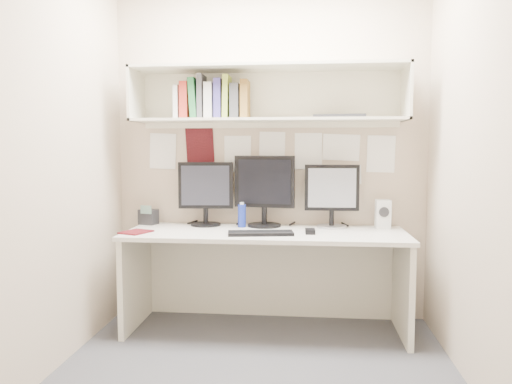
# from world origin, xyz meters

# --- Properties ---
(floor) EXTENTS (2.40, 2.00, 0.01)m
(floor) POSITION_xyz_m (0.00, 0.00, 0.00)
(floor) COLOR #404045
(floor) RESTS_ON ground
(wall_back) EXTENTS (2.40, 0.02, 2.60)m
(wall_back) POSITION_xyz_m (0.00, 1.00, 1.30)
(wall_back) COLOR #B8A48D
(wall_back) RESTS_ON ground
(wall_front) EXTENTS (2.40, 0.02, 2.60)m
(wall_front) POSITION_xyz_m (0.00, -1.00, 1.30)
(wall_front) COLOR #B8A48D
(wall_front) RESTS_ON ground
(wall_left) EXTENTS (0.02, 2.00, 2.60)m
(wall_left) POSITION_xyz_m (-1.20, 0.00, 1.30)
(wall_left) COLOR #B8A48D
(wall_left) RESTS_ON ground
(wall_right) EXTENTS (0.02, 2.00, 2.60)m
(wall_right) POSITION_xyz_m (1.20, 0.00, 1.30)
(wall_right) COLOR #B8A48D
(wall_right) RESTS_ON ground
(desk) EXTENTS (2.00, 0.70, 0.73)m
(desk) POSITION_xyz_m (0.00, 0.65, 0.37)
(desk) COLOR beige
(desk) RESTS_ON floor
(overhead_hutch) EXTENTS (2.00, 0.38, 0.40)m
(overhead_hutch) POSITION_xyz_m (0.00, 0.86, 1.72)
(overhead_hutch) COLOR beige
(overhead_hutch) RESTS_ON wall_back
(pinned_papers) EXTENTS (1.92, 0.01, 0.48)m
(pinned_papers) POSITION_xyz_m (0.00, 0.99, 1.25)
(pinned_papers) COLOR white
(pinned_papers) RESTS_ON wall_back
(monitor_left) EXTENTS (0.42, 0.23, 0.49)m
(monitor_left) POSITION_xyz_m (-0.48, 0.87, 0.99)
(monitor_left) COLOR black
(monitor_left) RESTS_ON desk
(monitor_center) EXTENTS (0.46, 0.25, 0.54)m
(monitor_center) POSITION_xyz_m (-0.03, 0.87, 1.02)
(monitor_center) COLOR black
(monitor_center) RESTS_ON desk
(monitor_right) EXTENTS (0.40, 0.22, 0.47)m
(monitor_right) POSITION_xyz_m (0.48, 0.87, 0.99)
(monitor_right) COLOR #A5A5AA
(monitor_right) RESTS_ON desk
(keyboard) EXTENTS (0.47, 0.22, 0.02)m
(keyboard) POSITION_xyz_m (-0.02, 0.49, 0.74)
(keyboard) COLOR black
(keyboard) RESTS_ON desk
(mouse) EXTENTS (0.07, 0.11, 0.03)m
(mouse) POSITION_xyz_m (0.32, 0.57, 0.75)
(mouse) COLOR black
(mouse) RESTS_ON desk
(speaker) EXTENTS (0.11, 0.11, 0.21)m
(speaker) POSITION_xyz_m (0.86, 0.87, 0.84)
(speaker) COLOR beige
(speaker) RESTS_ON desk
(blue_bottle) EXTENTS (0.06, 0.06, 0.19)m
(blue_bottle) POSITION_xyz_m (-0.19, 0.81, 0.82)
(blue_bottle) COLOR navy
(blue_bottle) RESTS_ON desk
(maroon_notebook) EXTENTS (0.23, 0.25, 0.01)m
(maroon_notebook) POSITION_xyz_m (-0.90, 0.48, 0.74)
(maroon_notebook) COLOR #520E13
(maroon_notebook) RESTS_ON desk
(desk_phone) EXTENTS (0.15, 0.14, 0.15)m
(desk_phone) POSITION_xyz_m (-0.94, 0.88, 0.79)
(desk_phone) COLOR black
(desk_phone) RESTS_ON desk
(book_stack) EXTENTS (0.55, 0.20, 0.33)m
(book_stack) POSITION_xyz_m (-0.41, 0.82, 1.68)
(book_stack) COLOR silver
(book_stack) RESTS_ON overhead_hutch
(hutch_tray) EXTENTS (0.39, 0.19, 0.03)m
(hutch_tray) POSITION_xyz_m (0.52, 0.80, 1.55)
(hutch_tray) COLOR black
(hutch_tray) RESTS_ON overhead_hutch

